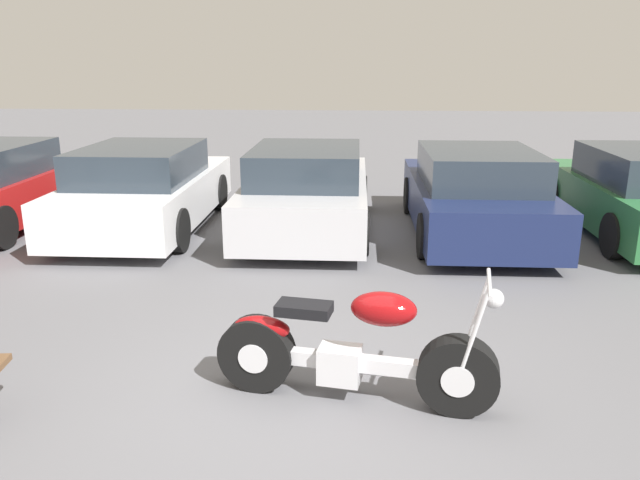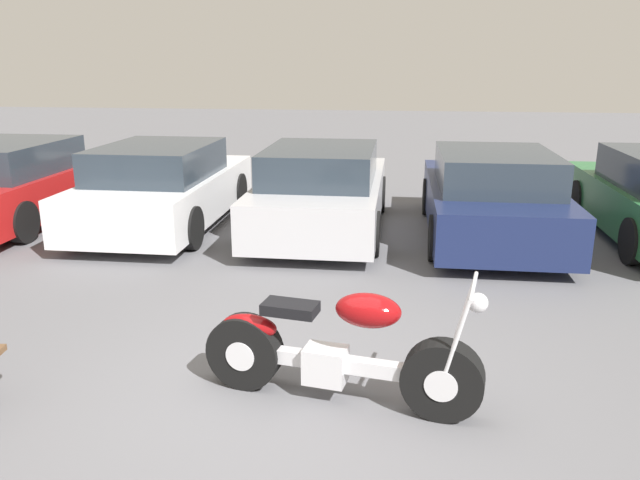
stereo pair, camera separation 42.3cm
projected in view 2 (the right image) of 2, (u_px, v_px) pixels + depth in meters
The scene contains 6 objects.
ground_plane at pixel (272, 401), 5.08m from camera, with size 60.00×60.00×0.00m, color slate.
motorcycle at pixel (336, 353), 4.99m from camera, with size 2.28×0.83×1.12m.
parked_car_red at pixel (16, 183), 10.61m from camera, with size 1.95×4.34×1.37m.
parked_car_white at pixel (164, 187), 10.29m from camera, with size 1.95×4.34×1.37m.
parked_car_silver at pixel (322, 191), 10.00m from camera, with size 1.95×4.34×1.37m.
parked_car_navy at pixel (491, 197), 9.56m from camera, with size 1.95×4.34×1.37m.
Camera 2 is at (0.96, -4.43, 2.68)m, focal length 35.00 mm.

